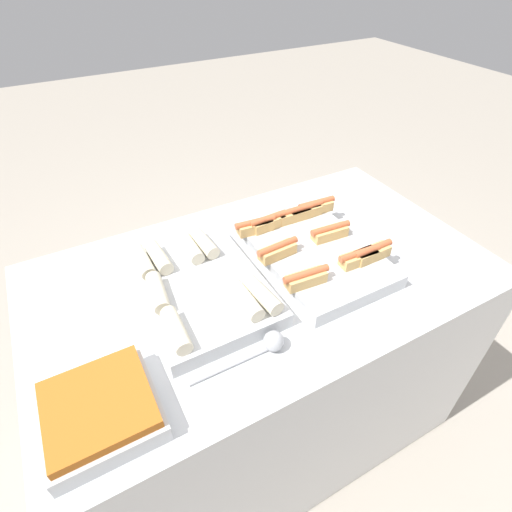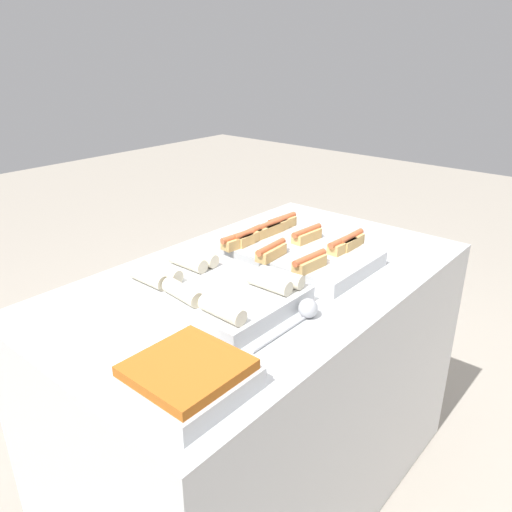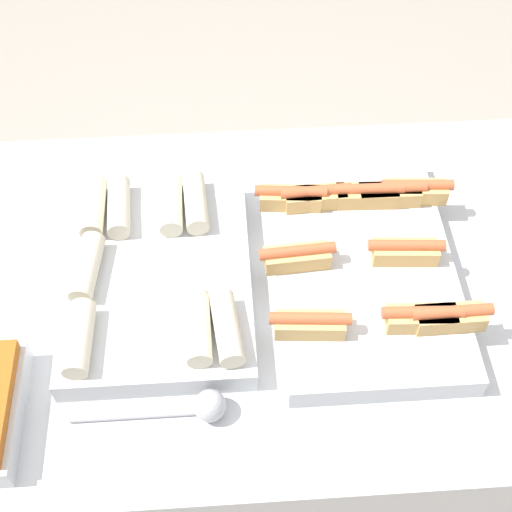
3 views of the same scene
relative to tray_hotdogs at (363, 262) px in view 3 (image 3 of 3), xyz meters
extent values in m
plane|color=#ADA393|center=(-0.18, -0.01, -0.94)|extent=(12.00, 12.00, 0.00)
cube|color=silver|center=(-0.18, -0.01, -0.49)|extent=(1.46, 0.85, 0.90)
cube|color=silver|center=(0.00, -0.01, -0.01)|extent=(0.34, 0.54, 0.05)
cube|color=tan|center=(0.12, -0.16, 0.03)|extent=(0.12, 0.05, 0.04)
cylinder|color=#CC6038|center=(0.12, -0.16, 0.05)|extent=(0.14, 0.02, 0.02)
cube|color=tan|center=(0.13, 0.14, 0.03)|extent=(0.12, 0.05, 0.04)
cylinder|color=#CC6038|center=(0.13, 0.14, 0.05)|extent=(0.14, 0.03, 0.02)
cube|color=tan|center=(0.07, 0.14, 0.03)|extent=(0.12, 0.05, 0.04)
cylinder|color=#CC6038|center=(0.07, 0.14, 0.05)|extent=(0.14, 0.02, 0.02)
cube|color=tan|center=(-0.13, 0.14, 0.03)|extent=(0.13, 0.06, 0.04)
cylinder|color=#CC6038|center=(-0.13, 0.14, 0.05)|extent=(0.14, 0.04, 0.02)
cube|color=tan|center=(0.07, -0.01, 0.03)|extent=(0.12, 0.05, 0.04)
cylinder|color=#CC6038|center=(0.07, -0.01, 0.05)|extent=(0.14, 0.03, 0.02)
cube|color=tan|center=(0.07, -0.15, 0.03)|extent=(0.12, 0.05, 0.04)
cylinder|color=#CC6038|center=(0.07, -0.15, 0.05)|extent=(0.14, 0.03, 0.02)
cube|color=tan|center=(-0.13, -0.01, 0.03)|extent=(0.12, 0.05, 0.04)
cylinder|color=#CC6038|center=(-0.13, -0.01, 0.05)|extent=(0.14, 0.03, 0.02)
cube|color=tan|center=(-0.08, 0.14, 0.03)|extent=(0.12, 0.05, 0.04)
cylinder|color=#CC6038|center=(-0.08, 0.14, 0.05)|extent=(0.14, 0.03, 0.02)
cube|color=tan|center=(0.03, 0.14, 0.03)|extent=(0.12, 0.05, 0.04)
cylinder|color=#CC6038|center=(0.03, 0.14, 0.05)|extent=(0.14, 0.03, 0.02)
cube|color=tan|center=(-0.12, -0.15, 0.03)|extent=(0.13, 0.05, 0.04)
cylinder|color=#CC6038|center=(-0.12, -0.15, 0.05)|extent=(0.14, 0.03, 0.02)
cube|color=silver|center=(-0.39, -0.01, -0.01)|extent=(0.35, 0.47, 0.05)
cylinder|color=beige|center=(-0.27, -0.15, 0.04)|extent=(0.06, 0.14, 0.04)
cylinder|color=beige|center=(-0.52, -0.01, 0.04)|extent=(0.06, 0.14, 0.04)
cylinder|color=beige|center=(-0.32, -0.15, 0.04)|extent=(0.05, 0.14, 0.04)
cylinder|color=beige|center=(-0.32, 0.14, 0.04)|extent=(0.05, 0.14, 0.04)
cylinder|color=beige|center=(-0.52, 0.14, 0.04)|extent=(0.04, 0.14, 0.04)
cylinder|color=beige|center=(-0.52, -0.16, 0.04)|extent=(0.05, 0.14, 0.04)
cylinder|color=beige|center=(-0.47, 0.14, 0.04)|extent=(0.05, 0.14, 0.04)
cylinder|color=beige|center=(-0.36, 0.14, 0.04)|extent=(0.05, 0.14, 0.04)
cylinder|color=#B2B5BA|center=(-0.42, -0.28, -0.03)|extent=(0.24, 0.01, 0.01)
sphere|color=#B2B5BA|center=(-0.30, -0.28, -0.01)|extent=(0.06, 0.06, 0.06)
camera|label=1|loc=(-0.65, -0.83, 0.82)|focal=28.00mm
camera|label=2|loc=(-1.32, -0.95, 0.66)|focal=35.00mm
camera|label=3|loc=(-0.26, -0.81, 1.08)|focal=50.00mm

